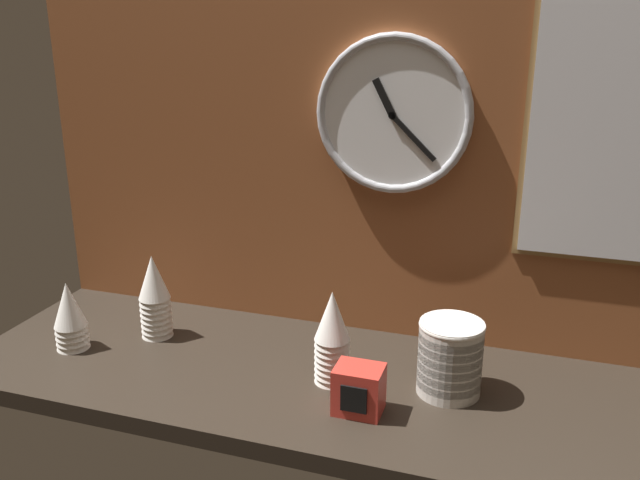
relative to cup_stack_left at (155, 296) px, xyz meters
The scene contains 9 objects.
ground_plane 44.85cm from the cup_stack_left, ahead, with size 160.00×56.00×4.00cm, color black.
wall_tiled_back 63.48cm from the cup_stack_left, 26.25° to the left, with size 160.00×3.00×105.00cm.
cup_stack_left is the anchor object (origin of this frame).
cup_stack_far_left 19.94cm from the cup_stack_left, 142.47° to the right, with size 7.75×7.75×16.74cm.
cup_stack_center_right 48.43cm from the cup_stack_left, ahead, with size 7.75×7.75×21.06cm.
bowl_stack_right 72.66cm from the cup_stack_left, ahead, with size 13.67×13.67×16.20cm.
wall_clock 71.96cm from the cup_stack_left, 18.47° to the left, with size 35.89×2.70×35.89cm.
menu_board 111.97cm from the cup_stack_left, 10.59° to the left, with size 38.02×1.32×60.24cm.
napkin_dispenser 59.24cm from the cup_stack_left, 16.94° to the right, with size 9.63×7.89×9.83cm.
Camera 1 is at (43.33, -126.69, 76.09)cm, focal length 38.00 mm.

